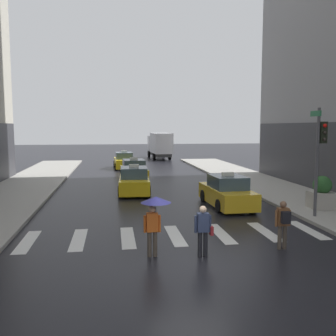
{
  "coord_description": "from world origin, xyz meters",
  "views": [
    {
      "loc": [
        -2.3,
        -10.72,
        4.11
      ],
      "look_at": [
        0.46,
        8.0,
        2.04
      ],
      "focal_mm": 40.06,
      "sensor_mm": 36.0,
      "label": 1
    }
  ],
  "objects_px": {
    "traffic_light_pole": "(320,147)",
    "pedestrian_with_backpack": "(283,221)",
    "taxi_lead": "(227,193)",
    "box_truck": "(160,145)",
    "planter_near_corner": "(322,194)",
    "pedestrian_with_handbag": "(203,228)",
    "taxi_fourth": "(124,161)",
    "pedestrian_with_umbrella": "(155,210)",
    "taxi_second": "(134,181)",
    "taxi_third": "(134,171)"
  },
  "relations": [
    {
      "from": "taxi_lead",
      "to": "pedestrian_with_backpack",
      "type": "height_order",
      "value": "taxi_lead"
    },
    {
      "from": "taxi_fourth",
      "to": "pedestrian_with_umbrella",
      "type": "relative_size",
      "value": 2.37
    },
    {
      "from": "taxi_lead",
      "to": "box_truck",
      "type": "bearing_deg",
      "value": 89.64
    },
    {
      "from": "taxi_fourth",
      "to": "planter_near_corner",
      "type": "relative_size",
      "value": 2.88
    },
    {
      "from": "taxi_lead",
      "to": "pedestrian_with_umbrella",
      "type": "bearing_deg",
      "value": -123.08
    },
    {
      "from": "pedestrian_with_handbag",
      "to": "box_truck",
      "type": "bearing_deg",
      "value": 84.99
    },
    {
      "from": "taxi_third",
      "to": "box_truck",
      "type": "xyz_separation_m",
      "value": [
        4.44,
        19.21,
        1.13
      ]
    },
    {
      "from": "taxi_fourth",
      "to": "pedestrian_with_handbag",
      "type": "relative_size",
      "value": 2.79
    },
    {
      "from": "taxi_second",
      "to": "pedestrian_with_umbrella",
      "type": "bearing_deg",
      "value": -90.05
    },
    {
      "from": "traffic_light_pole",
      "to": "planter_near_corner",
      "type": "height_order",
      "value": "traffic_light_pole"
    },
    {
      "from": "planter_near_corner",
      "to": "taxi_second",
      "type": "bearing_deg",
      "value": 143.47
    },
    {
      "from": "box_truck",
      "to": "taxi_lead",
      "type": "bearing_deg",
      "value": -90.36
    },
    {
      "from": "box_truck",
      "to": "pedestrian_with_umbrella",
      "type": "height_order",
      "value": "box_truck"
    },
    {
      "from": "taxi_lead",
      "to": "taxi_second",
      "type": "height_order",
      "value": "same"
    },
    {
      "from": "box_truck",
      "to": "planter_near_corner",
      "type": "height_order",
      "value": "box_truck"
    },
    {
      "from": "taxi_lead",
      "to": "taxi_third",
      "type": "distance_m",
      "value": 11.16
    },
    {
      "from": "pedestrian_with_handbag",
      "to": "taxi_fourth",
      "type": "bearing_deg",
      "value": 93.77
    },
    {
      "from": "box_truck",
      "to": "planter_near_corner",
      "type": "relative_size",
      "value": 4.76
    },
    {
      "from": "traffic_light_pole",
      "to": "pedestrian_with_backpack",
      "type": "relative_size",
      "value": 2.91
    },
    {
      "from": "taxi_lead",
      "to": "pedestrian_with_handbag",
      "type": "bearing_deg",
      "value": -112.72
    },
    {
      "from": "taxi_second",
      "to": "taxi_fourth",
      "type": "height_order",
      "value": "same"
    },
    {
      "from": "pedestrian_with_umbrella",
      "to": "traffic_light_pole",
      "type": "bearing_deg",
      "value": 26.04
    },
    {
      "from": "traffic_light_pole",
      "to": "pedestrian_with_handbag",
      "type": "xyz_separation_m",
      "value": [
        -6.22,
        -4.04,
        -2.32
      ]
    },
    {
      "from": "pedestrian_with_umbrella",
      "to": "planter_near_corner",
      "type": "bearing_deg",
      "value": 30.75
    },
    {
      "from": "taxi_third",
      "to": "pedestrian_with_umbrella",
      "type": "distance_m",
      "value": 17.33
    },
    {
      "from": "box_truck",
      "to": "pedestrian_with_backpack",
      "type": "xyz_separation_m",
      "value": [
        -0.4,
        -36.46,
        -0.88
      ]
    },
    {
      "from": "box_truck",
      "to": "pedestrian_with_backpack",
      "type": "relative_size",
      "value": 4.62
    },
    {
      "from": "planter_near_corner",
      "to": "pedestrian_with_backpack",
      "type": "bearing_deg",
      "value": -130.77
    },
    {
      "from": "pedestrian_with_umbrella",
      "to": "pedestrian_with_handbag",
      "type": "height_order",
      "value": "pedestrian_with_umbrella"
    },
    {
      "from": "traffic_light_pole",
      "to": "taxi_fourth",
      "type": "relative_size",
      "value": 1.04
    },
    {
      "from": "taxi_third",
      "to": "pedestrian_with_handbag",
      "type": "relative_size",
      "value": 2.79
    },
    {
      "from": "taxi_fourth",
      "to": "planter_near_corner",
      "type": "bearing_deg",
      "value": -66.35
    },
    {
      "from": "pedestrian_with_umbrella",
      "to": "pedestrian_with_backpack",
      "type": "xyz_separation_m",
      "value": [
        4.34,
        0.06,
        -0.54
      ]
    },
    {
      "from": "taxi_third",
      "to": "pedestrian_with_umbrella",
      "type": "height_order",
      "value": "pedestrian_with_umbrella"
    },
    {
      "from": "planter_near_corner",
      "to": "taxi_fourth",
      "type": "bearing_deg",
      "value": 113.65
    },
    {
      "from": "taxi_lead",
      "to": "pedestrian_with_backpack",
      "type": "bearing_deg",
      "value": -91.76
    },
    {
      "from": "taxi_lead",
      "to": "pedestrian_with_handbag",
      "type": "xyz_separation_m",
      "value": [
        -3.04,
        -7.26,
        0.21
      ]
    },
    {
      "from": "box_truck",
      "to": "taxi_second",
      "type": "bearing_deg",
      "value": -100.83
    },
    {
      "from": "taxi_third",
      "to": "pedestrian_with_handbag",
      "type": "distance_m",
      "value": 17.61
    },
    {
      "from": "taxi_second",
      "to": "pedestrian_with_umbrella",
      "type": "xyz_separation_m",
      "value": [
        -0.01,
        -11.77,
        0.79
      ]
    },
    {
      "from": "taxi_second",
      "to": "pedestrian_with_umbrella",
      "type": "distance_m",
      "value": 11.8
    },
    {
      "from": "taxi_second",
      "to": "pedestrian_with_handbag",
      "type": "height_order",
      "value": "taxi_second"
    },
    {
      "from": "traffic_light_pole",
      "to": "pedestrian_with_backpack",
      "type": "xyz_separation_m",
      "value": [
        -3.39,
        -3.72,
        -2.29
      ]
    },
    {
      "from": "taxi_third",
      "to": "pedestrian_with_backpack",
      "type": "xyz_separation_m",
      "value": [
        4.04,
        -17.26,
        0.25
      ]
    },
    {
      "from": "traffic_light_pole",
      "to": "taxi_third",
      "type": "xyz_separation_m",
      "value": [
        -7.43,
        13.53,
        -2.53
      ]
    },
    {
      "from": "pedestrian_with_backpack",
      "to": "pedestrian_with_handbag",
      "type": "height_order",
      "value": "same"
    },
    {
      "from": "box_truck",
      "to": "pedestrian_with_handbag",
      "type": "xyz_separation_m",
      "value": [
        -3.23,
        -36.78,
        -0.92
      ]
    },
    {
      "from": "taxi_fourth",
      "to": "taxi_second",
      "type": "bearing_deg",
      "value": -89.13
    },
    {
      "from": "taxi_second",
      "to": "pedestrian_with_backpack",
      "type": "relative_size",
      "value": 2.79
    },
    {
      "from": "traffic_light_pole",
      "to": "planter_near_corner",
      "type": "relative_size",
      "value": 3.0
    }
  ]
}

